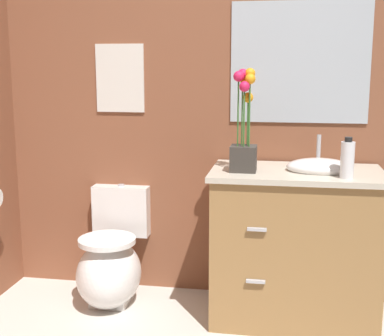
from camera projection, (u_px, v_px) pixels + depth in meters
The scene contains 7 objects.
wall_back at pixel (276, 97), 3.18m from camera, with size 4.62×0.05×2.50m, color brown.
toilet at pixel (111, 264), 3.24m from camera, with size 0.38×0.59×0.69m.
vanity_cabinet at pixel (295, 244), 2.99m from camera, with size 0.94×0.56×1.05m.
flower_vase at pixel (244, 134), 2.86m from camera, with size 0.14×0.14×0.55m.
soap_bottle at pixel (347, 159), 2.69m from camera, with size 0.07×0.07×0.21m.
wall_poster at pixel (120, 78), 3.29m from camera, with size 0.31×0.01×0.42m, color silver.
wall_mirror at pixel (300, 63), 3.09m from camera, with size 0.80×0.01×0.70m, color #B2BCC6.
Camera 1 is at (0.25, -1.60, 1.42)m, focal length 49.78 mm.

